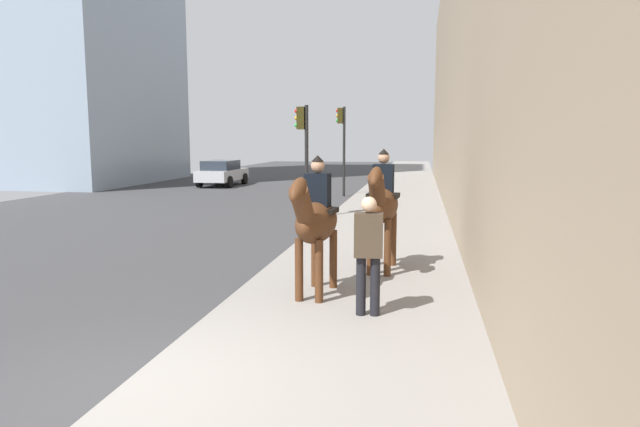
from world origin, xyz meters
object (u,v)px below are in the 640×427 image
object	(u,v)px
pedestrian_greeting	(368,248)
mounted_horse_far	(382,204)
traffic_light_far_curb	(342,137)
mounted_horse_near	(316,220)
traffic_light_near_curb	(304,144)
car_near_lane	(222,172)

from	to	relation	value
pedestrian_greeting	mounted_horse_far	bearing A→B (deg)	-3.85
mounted_horse_far	traffic_light_far_curb	world-z (taller)	traffic_light_far_curb
pedestrian_greeting	mounted_horse_near	bearing A→B (deg)	42.74
mounted_horse_near	mounted_horse_far	world-z (taller)	mounted_horse_far
traffic_light_near_curb	traffic_light_far_curb	world-z (taller)	traffic_light_far_curb
pedestrian_greeting	traffic_light_far_curb	xyz separation A→B (m)	(17.65, 2.86, 1.62)
car_near_lane	traffic_light_near_curb	xyz separation A→B (m)	(-12.70, -7.41, 1.71)
mounted_horse_far	traffic_light_far_curb	bearing A→B (deg)	-165.47
traffic_light_far_curb	traffic_light_near_curb	bearing A→B (deg)	179.38
traffic_light_near_curb	traffic_light_far_curb	bearing A→B (deg)	-0.62
traffic_light_near_curb	pedestrian_greeting	bearing A→B (deg)	-162.88
mounted_horse_near	traffic_light_far_curb	xyz separation A→B (m)	(16.78, 1.94, 1.37)
mounted_horse_near	traffic_light_near_curb	size ratio (longest dim) A/B	0.61
traffic_light_far_curb	pedestrian_greeting	bearing A→B (deg)	-170.79
mounted_horse_near	traffic_light_far_curb	world-z (taller)	traffic_light_far_curb
pedestrian_greeting	traffic_light_near_curb	distance (m)	10.11
car_near_lane	traffic_light_near_curb	world-z (taller)	traffic_light_near_curb
mounted_horse_far	car_near_lane	world-z (taller)	mounted_horse_far
mounted_horse_far	car_near_lane	bearing A→B (deg)	-148.39
car_near_lane	traffic_light_far_curb	distance (m)	9.03
mounted_horse_far	car_near_lane	xyz separation A→B (m)	(19.54, 10.36, -0.65)
car_near_lane	traffic_light_far_curb	bearing A→B (deg)	-121.75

